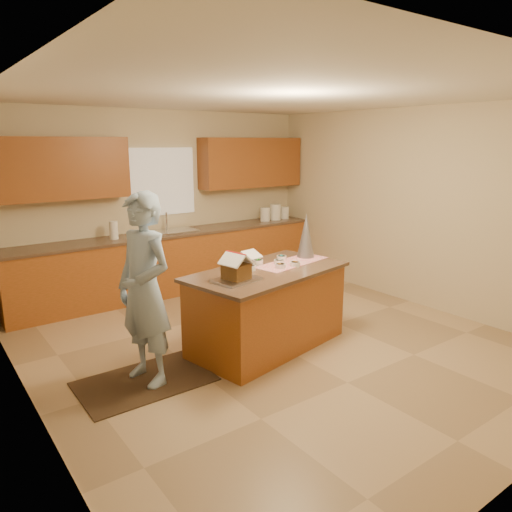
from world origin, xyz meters
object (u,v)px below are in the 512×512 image
island_base (267,310)px  tinsel_tree (306,236)px  gingerbread_house (236,269)px  boy (145,290)px

island_base → tinsel_tree: tinsel_tree is taller
island_base → gingerbread_house: 0.79m
island_base → tinsel_tree: size_ratio=3.27×
tinsel_tree → boy: bearing=-175.7°
boy → island_base: bearing=75.5°
tinsel_tree → boy: (-2.13, -0.16, -0.23)m
island_base → tinsel_tree: bearing=3.7°
gingerbread_house → tinsel_tree: bearing=15.4°
island_base → boy: boy is taller
boy → tinsel_tree: bearing=81.0°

